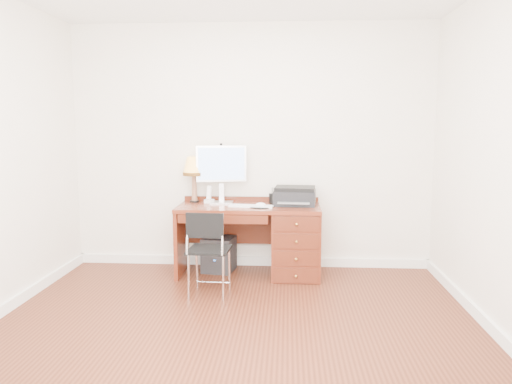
# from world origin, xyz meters

# --- Properties ---
(ground) EXTENTS (4.00, 4.00, 0.00)m
(ground) POSITION_xyz_m (0.00, 0.00, 0.00)
(ground) COLOR #3F1A0E
(ground) RESTS_ON ground
(room_shell) EXTENTS (4.00, 4.00, 4.00)m
(room_shell) POSITION_xyz_m (0.00, 0.63, 0.05)
(room_shell) COLOR white
(room_shell) RESTS_ON ground
(desk) EXTENTS (1.50, 0.67, 0.75)m
(desk) POSITION_xyz_m (0.32, 1.40, 0.41)
(desk) COLOR maroon
(desk) RESTS_ON ground
(monitor) EXTENTS (0.54, 0.22, 0.63)m
(monitor) POSITION_xyz_m (-0.31, 1.57, 1.14)
(monitor) COLOR silver
(monitor) RESTS_ON desk
(keyboard) EXTENTS (0.47, 0.19, 0.02)m
(keyboard) POSITION_xyz_m (0.03, 1.32, 0.76)
(keyboard) COLOR white
(keyboard) RESTS_ON desk
(mouse_pad) EXTENTS (0.24, 0.24, 0.05)m
(mouse_pad) POSITION_xyz_m (0.13, 1.30, 0.76)
(mouse_pad) COLOR black
(mouse_pad) RESTS_ON desk
(printer) EXTENTS (0.46, 0.37, 0.19)m
(printer) POSITION_xyz_m (0.49, 1.49, 0.85)
(printer) COLOR black
(printer) RESTS_ON desk
(leg_lamp) EXTENTS (0.25, 0.25, 0.50)m
(leg_lamp) POSITION_xyz_m (-0.62, 1.59, 1.12)
(leg_lamp) COLOR black
(leg_lamp) RESTS_ON desk
(phone) EXTENTS (0.11, 0.11, 0.19)m
(phone) POSITION_xyz_m (-0.45, 1.55, 0.80)
(phone) COLOR white
(phone) RESTS_ON desk
(pen_cup) EXTENTS (0.09, 0.09, 0.11)m
(pen_cup) POSITION_xyz_m (0.25, 1.54, 0.81)
(pen_cup) COLOR black
(pen_cup) RESTS_ON desk
(chair) EXTENTS (0.40, 0.40, 0.81)m
(chair) POSITION_xyz_m (-0.33, 0.70, 0.49)
(chair) COLOR black
(chair) RESTS_ON ground
(equipment_box) EXTENTS (0.37, 0.37, 0.38)m
(equipment_box) POSITION_xyz_m (-0.34, 1.50, 0.19)
(equipment_box) COLOR black
(equipment_box) RESTS_ON ground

